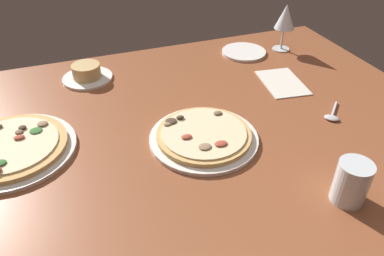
# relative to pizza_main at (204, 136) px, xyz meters

# --- Properties ---
(dining_table) EXTENTS (1.50, 1.10, 0.04)m
(dining_table) POSITION_rel_pizza_main_xyz_m (-0.05, 0.04, -0.03)
(dining_table) COLOR brown
(dining_table) RESTS_ON ground
(pizza_main) EXTENTS (0.28, 0.28, 0.03)m
(pizza_main) POSITION_rel_pizza_main_xyz_m (0.00, 0.00, 0.00)
(pizza_main) COLOR white
(pizza_main) RESTS_ON dining_table
(pizza_side) EXTENTS (0.30, 0.30, 0.03)m
(pizza_side) POSITION_rel_pizza_main_xyz_m (-0.45, 0.12, -0.00)
(pizza_side) COLOR silver
(pizza_side) RESTS_ON dining_table
(ramekin_on_saucer) EXTENTS (0.16, 0.16, 0.05)m
(ramekin_on_saucer) POSITION_rel_pizza_main_xyz_m (-0.23, 0.43, 0.01)
(ramekin_on_saucer) COLOR white
(ramekin_on_saucer) RESTS_ON dining_table
(wine_glass_far) EXTENTS (0.07, 0.07, 0.17)m
(wine_glass_far) POSITION_rel_pizza_main_xyz_m (0.48, 0.41, 0.11)
(wine_glass_far) COLOR silver
(wine_glass_far) RESTS_ON dining_table
(water_glass) EXTENTS (0.07, 0.07, 0.10)m
(water_glass) POSITION_rel_pizza_main_xyz_m (0.20, -0.29, 0.03)
(water_glass) COLOR silver
(water_glass) RESTS_ON dining_table
(side_plate) EXTENTS (0.16, 0.16, 0.01)m
(side_plate) POSITION_rel_pizza_main_xyz_m (0.33, 0.43, -0.01)
(side_plate) COLOR white
(side_plate) RESTS_ON dining_table
(paper_menu) EXTENTS (0.14, 0.20, 0.00)m
(paper_menu) POSITION_rel_pizza_main_xyz_m (0.34, 0.19, -0.01)
(paper_menu) COLOR silver
(paper_menu) RESTS_ON dining_table
(spoon) EXTENTS (0.09, 0.09, 0.01)m
(spoon) POSITION_rel_pizza_main_xyz_m (0.37, -0.03, -0.01)
(spoon) COLOR silver
(spoon) RESTS_ON dining_table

